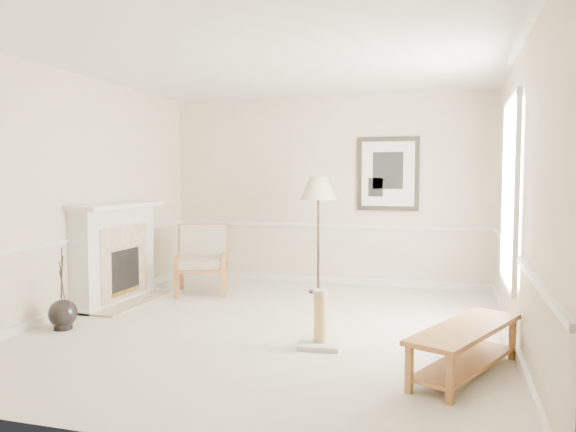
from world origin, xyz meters
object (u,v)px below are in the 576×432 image
Objects in this scene: floor_vase at (63,314)px; floor_lamp at (319,191)px; scratching_post at (320,329)px; bench at (465,342)px; armchair at (202,256)px.

floor_lamp is (2.21, 2.69, 1.28)m from floor_vase.
floor_vase reaches higher than scratching_post.
bench is (4.16, -0.23, 0.11)m from floor_vase.
scratching_post is (2.82, 0.18, 0.01)m from floor_vase.
armchair is 1.91m from floor_lamp.
bench is at bearing -3.21° from floor_vase.
armchair is (0.59, 2.27, 0.35)m from floor_vase.
scratching_post is at bearing -64.11° from armchair.
armchair is at bearing 136.90° from scratching_post.
bench is at bearing -56.05° from armchair.
floor_lamp is at bearing -6.50° from armchair.
floor_vase is at bearing 176.79° from bench.
armchair reaches higher than scratching_post.
floor_lamp is 2.88m from scratching_post.
scratching_post is (-1.34, 0.42, -0.10)m from bench.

